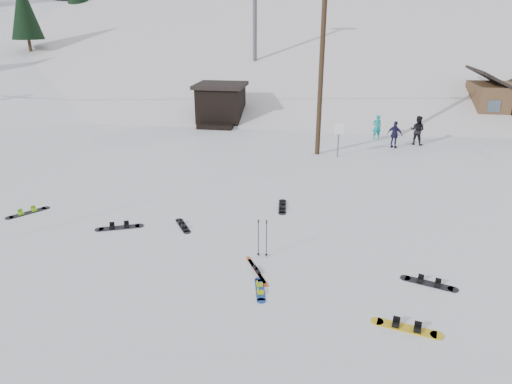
# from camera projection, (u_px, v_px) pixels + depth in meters

# --- Properties ---
(ground) EXTENTS (200.00, 200.00, 0.00)m
(ground) POSITION_uv_depth(u_px,v_px,m) (229.00, 292.00, 12.54)
(ground) COLOR white
(ground) RESTS_ON ground
(ski_slope) EXTENTS (60.00, 85.24, 65.97)m
(ski_slope) POSITION_uv_depth(u_px,v_px,m) (308.00, 154.00, 67.57)
(ski_slope) COLOR white
(ski_slope) RESTS_ON ground
(ridge_left) EXTENTS (47.54, 95.03, 58.38)m
(ridge_left) POSITION_uv_depth(u_px,v_px,m) (56.00, 151.00, 65.92)
(ridge_left) COLOR white
(ridge_left) RESTS_ON ground
(treeline_left) EXTENTS (20.00, 64.00, 10.00)m
(treeline_left) POSITION_uv_depth(u_px,v_px,m) (20.00, 80.00, 54.30)
(treeline_left) COLOR black
(treeline_left) RESTS_ON ground
(treeline_crest) EXTENTS (50.00, 6.00, 10.00)m
(treeline_crest) POSITION_uv_depth(u_px,v_px,m) (318.00, 54.00, 91.85)
(treeline_crest) COLOR black
(treeline_crest) RESTS_ON ski_slope
(utility_pole) EXTENTS (2.00, 0.26, 9.00)m
(utility_pole) POSITION_uv_depth(u_px,v_px,m) (321.00, 66.00, 23.48)
(utility_pole) COLOR #3A2819
(utility_pole) RESTS_ON ground
(trail_sign) EXTENTS (0.50, 0.09, 1.85)m
(trail_sign) POSITION_uv_depth(u_px,v_px,m) (339.00, 134.00, 24.16)
(trail_sign) COLOR #595B60
(trail_sign) RESTS_ON ground
(lift_hut) EXTENTS (3.40, 4.10, 2.75)m
(lift_hut) POSITION_uv_depth(u_px,v_px,m) (221.00, 104.00, 32.08)
(lift_hut) COLOR black
(lift_hut) RESTS_ON ground
(lift_tower_near) EXTENTS (2.20, 0.36, 8.00)m
(lift_tower_near) POSITION_uv_depth(u_px,v_px,m) (255.00, 7.00, 37.96)
(lift_tower_near) COLOR #595B60
(lift_tower_near) RESTS_ON ski_slope
(cabin) EXTENTS (5.39, 4.40, 3.77)m
(cabin) POSITION_uv_depth(u_px,v_px,m) (509.00, 102.00, 31.99)
(cabin) COLOR brown
(cabin) RESTS_ON ground
(hero_snowboard) EXTENTS (0.46, 1.27, 0.09)m
(hero_snowboard) POSITION_uv_depth(u_px,v_px,m) (260.00, 289.00, 12.60)
(hero_snowboard) COLOR #183FA0
(hero_snowboard) RESTS_ON ground
(hero_skis) EXTENTS (0.92, 1.62, 0.09)m
(hero_skis) POSITION_uv_depth(u_px,v_px,m) (257.00, 270.00, 13.53)
(hero_skis) COLOR #C03E13
(hero_skis) RESTS_ON ground
(ski_poles) EXTENTS (0.35, 0.09, 1.26)m
(ski_poles) POSITION_uv_depth(u_px,v_px,m) (262.00, 238.00, 14.17)
(ski_poles) COLOR black
(ski_poles) RESTS_ON ground
(board_scatter_a) EXTENTS (1.61, 0.83, 0.12)m
(board_scatter_a) POSITION_uv_depth(u_px,v_px,m) (119.00, 227.00, 16.30)
(board_scatter_a) COLOR black
(board_scatter_a) RESTS_ON ground
(board_scatter_b) EXTENTS (0.87, 1.21, 0.10)m
(board_scatter_b) POSITION_uv_depth(u_px,v_px,m) (183.00, 226.00, 16.45)
(board_scatter_b) COLOR black
(board_scatter_b) RESTS_ON ground
(board_scatter_c) EXTENTS (1.11, 1.39, 0.12)m
(board_scatter_c) POSITION_uv_depth(u_px,v_px,m) (28.00, 212.00, 17.54)
(board_scatter_c) COLOR black
(board_scatter_c) RESTS_ON ground
(board_scatter_d) EXTENTS (1.52, 0.71, 0.11)m
(board_scatter_d) POSITION_uv_depth(u_px,v_px,m) (429.00, 283.00, 12.88)
(board_scatter_d) COLOR black
(board_scatter_d) RESTS_ON ground
(board_scatter_e) EXTENTS (1.67, 0.65, 0.12)m
(board_scatter_e) POSITION_uv_depth(u_px,v_px,m) (406.00, 328.00, 11.03)
(board_scatter_e) COLOR yellow
(board_scatter_e) RESTS_ON ground
(board_scatter_f) EXTENTS (0.40, 1.58, 0.11)m
(board_scatter_f) POSITION_uv_depth(u_px,v_px,m) (282.00, 206.00, 18.10)
(board_scatter_f) COLOR black
(board_scatter_f) RESTS_ON ground
(skier_teal) EXTENTS (0.60, 0.45, 1.49)m
(skier_teal) POSITION_uv_depth(u_px,v_px,m) (377.00, 127.00, 27.98)
(skier_teal) COLOR #0E8F8E
(skier_teal) RESTS_ON ground
(skier_dark) EXTENTS (1.02, 0.93, 1.71)m
(skier_dark) POSITION_uv_depth(u_px,v_px,m) (417.00, 130.00, 26.70)
(skier_dark) COLOR black
(skier_dark) RESTS_ON ground
(skier_pink) EXTENTS (1.26, 1.03, 1.70)m
(skier_pink) POSITION_uv_depth(u_px,v_px,m) (486.00, 115.00, 31.01)
(skier_pink) COLOR #EB5281
(skier_pink) RESTS_ON ground
(skier_navy) EXTENTS (0.98, 0.77, 1.55)m
(skier_navy) POSITION_uv_depth(u_px,v_px,m) (395.00, 135.00, 26.03)
(skier_navy) COLOR #1A173A
(skier_navy) RESTS_ON ground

